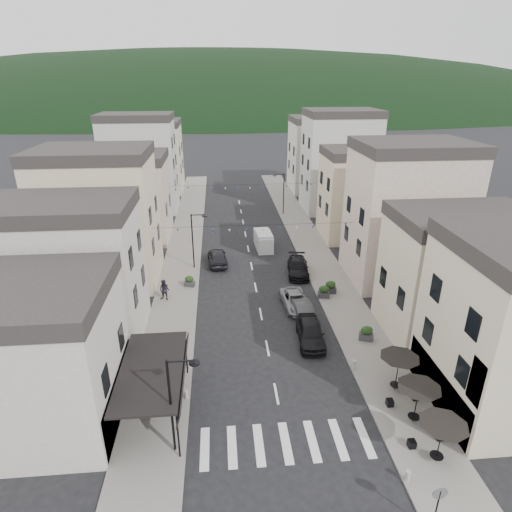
{
  "coord_description": "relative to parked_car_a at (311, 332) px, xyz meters",
  "views": [
    {
      "loc": [
        -3.25,
        -15.65,
        18.95
      ],
      "look_at": [
        -0.01,
        20.52,
        3.5
      ],
      "focal_mm": 30.0,
      "sensor_mm": 36.0,
      "label": 1
    }
  ],
  "objects": [
    {
      "name": "parked_car_a",
      "position": [
        0.0,
        0.0,
        0.0
      ],
      "size": [
        2.25,
        4.92,
        1.63
      ],
      "primitive_type": "imported",
      "rotation": [
        0.0,
        0.0,
        -0.07
      ],
      "color": "black",
      "rests_on": "ground"
    },
    {
      "name": "planter_lb",
      "position": [
        -9.72,
        10.02,
        -0.18
      ],
      "size": [
        1.07,
        0.78,
        1.07
      ],
      "rotation": [
        0.0,
        0.0,
        -0.29
      ],
      "color": "#333235",
      "rests_on": "sidewalk_left"
    },
    {
      "name": "streetlamp_right_far",
      "position": [
        2.45,
        32.4,
        2.88
      ],
      "size": [
        1.7,
        0.56,
        6.0
      ],
      "color": "black",
      "rests_on": "ground"
    },
    {
      "name": "sidewalk_right",
      "position": [
        4.13,
        20.4,
        -0.76
      ],
      "size": [
        4.0,
        76.0,
        0.12
      ],
      "primitive_type": "cube",
      "color": "slate",
      "rests_on": "ground"
    },
    {
      "name": "planter_la",
      "position": [
        -11.02,
        -0.12,
        -0.13
      ],
      "size": [
        1.14,
        0.79,
        1.16
      ],
      "rotation": [
        0.0,
        0.0,
        0.22
      ],
      "color": "#2B2B2D",
      "rests_on": "sidewalk_left"
    },
    {
      "name": "parked_car_c",
      "position": [
        -0.22,
        5.35,
        -0.17
      ],
      "size": [
        2.49,
        4.8,
        1.29
      ],
      "primitive_type": "imported",
      "rotation": [
        0.0,
        0.0,
        0.08
      ],
      "color": "gray",
      "rests_on": "ground"
    },
    {
      "name": "traffic_sign",
      "position": [
        2.43,
        -15.1,
        1.11
      ],
      "size": [
        0.7,
        0.07,
        2.7
      ],
      "color": "black",
      "rests_on": "ground"
    },
    {
      "name": "bunting_far",
      "position": [
        -3.37,
        26.4,
        4.84
      ],
      "size": [
        19.0,
        0.28,
        0.62
      ],
      "color": "black",
      "rests_on": "ground"
    },
    {
      "name": "pedestrian_b",
      "position": [
        -11.78,
        7.47,
        0.29
      ],
      "size": [
        1.15,
        1.02,
        1.97
      ],
      "primitive_type": "imported",
      "rotation": [
        0.0,
        0.0,
        -0.33
      ],
      "color": "#26202B",
      "rests_on": "sidewalk_left"
    },
    {
      "name": "buildings_row_right",
      "position": [
        11.13,
        25.0,
        5.5
      ],
      "size": [
        10.2,
        54.16,
        14.5
      ],
      "color": "beige",
      "rests_on": "ground"
    },
    {
      "name": "buildings_row_left",
      "position": [
        -17.87,
        26.15,
        5.3
      ],
      "size": [
        10.2,
        54.16,
        14.0
      ],
      "color": "#B1ADA2",
      "rests_on": "ground"
    },
    {
      "name": "hill_backdrop",
      "position": [
        -3.37,
        288.4,
        -0.82
      ],
      "size": [
        640.0,
        360.0,
        70.0
      ],
      "primitive_type": "ellipsoid",
      "color": "black",
      "rests_on": "ground"
    },
    {
      "name": "bollards",
      "position": [
        -3.37,
        -6.1,
        -0.4
      ],
      "size": [
        11.66,
        10.26,
        0.6
      ],
      "color": "gray",
      "rests_on": "ground"
    },
    {
      "name": "streetlamp_left_far",
      "position": [
        -9.19,
        14.4,
        2.88
      ],
      "size": [
        1.7,
        0.56,
        6.0
      ],
      "color": "black",
      "rests_on": "ground"
    },
    {
      "name": "streetlamp_left_near",
      "position": [
        -9.19,
        -9.6,
        2.88
      ],
      "size": [
        1.7,
        0.56,
        6.0
      ],
      "color": "black",
      "rests_on": "ground"
    },
    {
      "name": "cafe_terrace",
      "position": [
        4.33,
        -8.8,
        1.54
      ],
      "size": [
        2.5,
        8.1,
        2.53
      ],
      "color": "black",
      "rests_on": "ground"
    },
    {
      "name": "boutique_building",
      "position": [
        -18.87,
        -6.6,
        3.18
      ],
      "size": [
        12.0,
        8.0,
        8.0
      ],
      "primitive_type": "cube",
      "color": "#B1ADA2",
      "rests_on": "ground"
    },
    {
      "name": "planter_ra",
      "position": [
        4.28,
        -0.35,
        -0.12
      ],
      "size": [
        1.19,
        0.89,
        1.19
      ],
      "rotation": [
        0.0,
        0.0,
        -0.31
      ],
      "color": "#333235",
      "rests_on": "sidewalk_right"
    },
    {
      "name": "planter_rc",
      "position": [
        2.63,
        6.65,
        -0.12
      ],
      "size": [
        1.14,
        0.75,
        1.18
      ],
      "rotation": [
        0.0,
        0.0,
        -0.17
      ],
      "color": "#2F2F31",
      "rests_on": "sidewalk_right"
    },
    {
      "name": "planter_rb",
      "position": [
        3.44,
        7.46,
        -0.11
      ],
      "size": [
        1.12,
        0.66,
        1.22
      ],
      "rotation": [
        0.0,
        0.0,
        -0.05
      ],
      "color": "#28282A",
      "rests_on": "sidewalk_right"
    },
    {
      "name": "pedestrian_a",
      "position": [
        -12.05,
        -2.76,
        0.1
      ],
      "size": [
        0.67,
        0.54,
        1.59
      ],
      "primitive_type": "imported",
      "rotation": [
        0.0,
        0.0,
        0.32
      ],
      "color": "black",
      "rests_on": "sidewalk_left"
    },
    {
      "name": "delivery_van",
      "position": [
        -1.57,
        19.4,
        0.22
      ],
      "size": [
        1.96,
        4.49,
        2.11
      ],
      "rotation": [
        0.0,
        0.0,
        0.05
      ],
      "color": "silver",
      "rests_on": "ground"
    },
    {
      "name": "bunting_near",
      "position": [
        -3.37,
        10.4,
        4.84
      ],
      "size": [
        19.0,
        0.28,
        0.62
      ],
      "color": "black",
      "rests_on": "ground"
    },
    {
      "name": "parked_car_b",
      "position": [
        0.12,
        3.31,
        -0.14
      ],
      "size": [
        1.84,
        4.23,
        1.35
      ],
      "primitive_type": "imported",
      "rotation": [
        0.0,
        0.0,
        0.1
      ],
      "color": "#37373A",
      "rests_on": "ground"
    },
    {
      "name": "sidewalk_left",
      "position": [
        -10.87,
        20.4,
        -0.76
      ],
      "size": [
        4.0,
        76.0,
        0.12
      ],
      "primitive_type": "cube",
      "color": "slate",
      "rests_on": "ground"
    },
    {
      "name": "boutique_awning",
      "position": [
        -10.62,
        -6.6,
        2.3
      ],
      "size": [
        3.77,
        7.5,
        3.28
      ],
      "color": "black",
      "rests_on": "ground"
    },
    {
      "name": "parked_car_d",
      "position": [
        1.23,
        12.09,
        -0.08
      ],
      "size": [
        2.64,
        5.29,
        1.48
      ],
      "primitive_type": "imported",
      "rotation": [
        0.0,
        0.0,
        -0.11
      ],
      "color": "black",
      "rests_on": "ground"
    },
    {
      "name": "parked_car_e",
      "position": [
        -6.99,
        15.33,
        -0.01
      ],
      "size": [
        2.33,
        4.9,
        1.62
      ],
      "primitive_type": "imported",
      "rotation": [
        0.0,
        0.0,
        3.23
      ],
      "color": "black",
      "rests_on": "ground"
    },
    {
      "name": "ground",
      "position": [
        -3.37,
        -11.6,
        -0.82
      ],
      "size": [
        700.0,
        700.0,
        0.0
      ],
      "primitive_type": "plane",
      "color": "black",
      "rests_on": "ground"
    }
  ]
}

